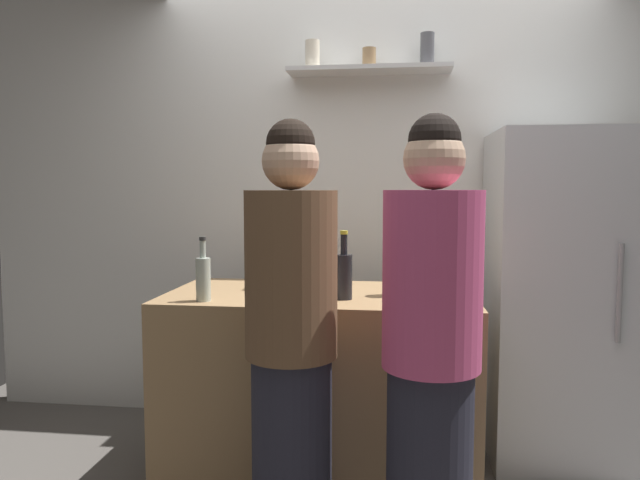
{
  "coord_description": "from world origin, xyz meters",
  "views": [
    {
      "loc": [
        0.11,
        -2.25,
        1.38
      ],
      "look_at": [
        -0.24,
        0.47,
        1.15
      ],
      "focal_mm": 33.05,
      "sensor_mm": 36.0,
      "label": 1
    }
  ],
  "objects_px": {
    "baking_pan": "(285,282)",
    "wine_bottle_dark_glass": "(344,274)",
    "wine_bottle_amber_glass": "(427,265)",
    "wine_bottle_pale_glass": "(203,277)",
    "water_bottle_plastic": "(398,271)",
    "refrigerator": "(556,297)",
    "person_pink_top": "(431,357)",
    "utensil_holder": "(308,290)",
    "person_brown_jacket": "(291,346)"
  },
  "relations": [
    {
      "from": "baking_pan",
      "to": "wine_bottle_dark_glass",
      "type": "relative_size",
      "value": 1.11
    },
    {
      "from": "wine_bottle_dark_glass",
      "to": "wine_bottle_amber_glass",
      "type": "distance_m",
      "value": 0.52
    },
    {
      "from": "wine_bottle_pale_glass",
      "to": "wine_bottle_amber_glass",
      "type": "height_order",
      "value": "wine_bottle_amber_glass"
    },
    {
      "from": "wine_bottle_amber_glass",
      "to": "wine_bottle_dark_glass",
      "type": "bearing_deg",
      "value": -137.03
    },
    {
      "from": "wine_bottle_amber_glass",
      "to": "water_bottle_plastic",
      "type": "distance_m",
      "value": 0.27
    },
    {
      "from": "refrigerator",
      "to": "wine_bottle_dark_glass",
      "type": "relative_size",
      "value": 5.47
    },
    {
      "from": "refrigerator",
      "to": "wine_bottle_pale_glass",
      "type": "bearing_deg",
      "value": -158.57
    },
    {
      "from": "wine_bottle_amber_glass",
      "to": "water_bottle_plastic",
      "type": "bearing_deg",
      "value": -121.28
    },
    {
      "from": "wine_bottle_amber_glass",
      "to": "person_pink_top",
      "type": "xyz_separation_m",
      "value": [
        -0.03,
        -0.91,
        -0.2
      ]
    },
    {
      "from": "wine_bottle_pale_glass",
      "to": "wine_bottle_amber_glass",
      "type": "relative_size",
      "value": 0.93
    },
    {
      "from": "water_bottle_plastic",
      "to": "person_pink_top",
      "type": "bearing_deg",
      "value": -80.44
    },
    {
      "from": "wine_bottle_dark_glass",
      "to": "baking_pan",
      "type": "bearing_deg",
      "value": 138.48
    },
    {
      "from": "utensil_holder",
      "to": "wine_bottle_dark_glass",
      "type": "distance_m",
      "value": 0.22
    },
    {
      "from": "refrigerator",
      "to": "utensil_holder",
      "type": "bearing_deg",
      "value": -150.05
    },
    {
      "from": "water_bottle_plastic",
      "to": "person_pink_top",
      "type": "distance_m",
      "value": 0.72
    },
    {
      "from": "wine_bottle_dark_glass",
      "to": "wine_bottle_amber_glass",
      "type": "bearing_deg",
      "value": 42.97
    },
    {
      "from": "baking_pan",
      "to": "wine_bottle_amber_glass",
      "type": "distance_m",
      "value": 0.71
    },
    {
      "from": "wine_bottle_pale_glass",
      "to": "person_brown_jacket",
      "type": "xyz_separation_m",
      "value": [
        0.45,
        -0.36,
        -0.2
      ]
    },
    {
      "from": "utensil_holder",
      "to": "water_bottle_plastic",
      "type": "relative_size",
      "value": 0.9
    },
    {
      "from": "baking_pan",
      "to": "wine_bottle_amber_glass",
      "type": "relative_size",
      "value": 1.12
    },
    {
      "from": "refrigerator",
      "to": "utensil_holder",
      "type": "xyz_separation_m",
      "value": [
        -1.18,
        -0.68,
        0.13
      ]
    },
    {
      "from": "refrigerator",
      "to": "person_pink_top",
      "type": "distance_m",
      "value": 1.28
    },
    {
      "from": "wine_bottle_pale_glass",
      "to": "person_pink_top",
      "type": "xyz_separation_m",
      "value": [
        0.96,
        -0.43,
        -0.19
      ]
    },
    {
      "from": "refrigerator",
      "to": "baking_pan",
      "type": "bearing_deg",
      "value": -169.92
    },
    {
      "from": "wine_bottle_amber_glass",
      "to": "person_brown_jacket",
      "type": "relative_size",
      "value": 0.19
    },
    {
      "from": "wine_bottle_amber_glass",
      "to": "person_brown_jacket",
      "type": "distance_m",
      "value": 1.01
    },
    {
      "from": "baking_pan",
      "to": "wine_bottle_amber_glass",
      "type": "height_order",
      "value": "wine_bottle_amber_glass"
    },
    {
      "from": "baking_pan",
      "to": "water_bottle_plastic",
      "type": "height_order",
      "value": "water_bottle_plastic"
    },
    {
      "from": "person_pink_top",
      "to": "wine_bottle_dark_glass",
      "type": "bearing_deg",
      "value": 167.95
    },
    {
      "from": "wine_bottle_pale_glass",
      "to": "wine_bottle_dark_glass",
      "type": "xyz_separation_m",
      "value": [
        0.6,
        0.12,
        0.01
      ]
    },
    {
      "from": "water_bottle_plastic",
      "to": "person_brown_jacket",
      "type": "distance_m",
      "value": 0.74
    },
    {
      "from": "refrigerator",
      "to": "baking_pan",
      "type": "xyz_separation_m",
      "value": [
        -1.36,
        -0.24,
        0.09
      ]
    },
    {
      "from": "wine_bottle_dark_glass",
      "to": "wine_bottle_amber_glass",
      "type": "height_order",
      "value": "wine_bottle_dark_glass"
    },
    {
      "from": "baking_pan",
      "to": "water_bottle_plastic",
      "type": "xyz_separation_m",
      "value": [
        0.56,
        -0.16,
        0.09
      ]
    },
    {
      "from": "person_brown_jacket",
      "to": "person_pink_top",
      "type": "relative_size",
      "value": 1.0
    },
    {
      "from": "wine_bottle_amber_glass",
      "to": "person_pink_top",
      "type": "relative_size",
      "value": 0.19
    },
    {
      "from": "utensil_holder",
      "to": "wine_bottle_amber_glass",
      "type": "relative_size",
      "value": 0.74
    },
    {
      "from": "baking_pan",
      "to": "water_bottle_plastic",
      "type": "relative_size",
      "value": 1.36
    },
    {
      "from": "utensil_holder",
      "to": "wine_bottle_amber_glass",
      "type": "xyz_separation_m",
      "value": [
        0.52,
        0.51,
        0.05
      ]
    },
    {
      "from": "water_bottle_plastic",
      "to": "baking_pan",
      "type": "bearing_deg",
      "value": 163.81
    },
    {
      "from": "baking_pan",
      "to": "utensil_holder",
      "type": "bearing_deg",
      "value": -67.79
    },
    {
      "from": "person_brown_jacket",
      "to": "water_bottle_plastic",
      "type": "bearing_deg",
      "value": -32.59
    },
    {
      "from": "wine_bottle_amber_glass",
      "to": "refrigerator",
      "type": "bearing_deg",
      "value": 14.34
    },
    {
      "from": "refrigerator",
      "to": "person_brown_jacket",
      "type": "xyz_separation_m",
      "value": [
        -1.19,
        -1.0,
        -0.03
      ]
    },
    {
      "from": "person_brown_jacket",
      "to": "person_pink_top",
      "type": "xyz_separation_m",
      "value": [
        0.5,
        -0.08,
        0.0
      ]
    },
    {
      "from": "wine_bottle_pale_glass",
      "to": "person_brown_jacket",
      "type": "bearing_deg",
      "value": -38.11
    },
    {
      "from": "refrigerator",
      "to": "water_bottle_plastic",
      "type": "distance_m",
      "value": 0.92
    },
    {
      "from": "person_brown_jacket",
      "to": "person_pink_top",
      "type": "height_order",
      "value": "person_pink_top"
    },
    {
      "from": "baking_pan",
      "to": "utensil_holder",
      "type": "xyz_separation_m",
      "value": [
        0.18,
        -0.44,
        0.04
      ]
    },
    {
      "from": "baking_pan",
      "to": "person_brown_jacket",
      "type": "relative_size",
      "value": 0.21
    }
  ]
}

